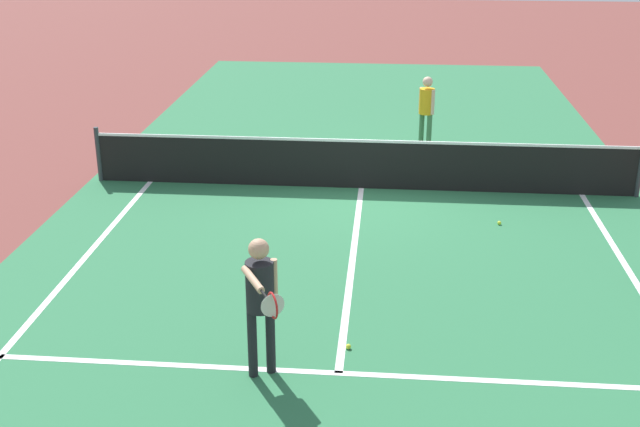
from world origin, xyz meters
TOP-DOWN VIEW (x-y plane):
  - ground_plane at (0.00, 0.00)m, footprint 60.00×60.00m
  - court_surface_inbounds at (0.00, 0.00)m, footprint 10.62×24.40m
  - line_sideline_left at (-4.11, -5.95)m, footprint 0.10×11.89m
  - line_service_near at (0.00, -6.40)m, footprint 8.22×0.10m
  - line_center_service at (0.00, -3.20)m, footprint 0.10×6.40m
  - net at (0.00, 0.00)m, footprint 10.28×0.09m
  - player_near at (-0.87, -6.50)m, footprint 0.58×1.19m
  - player_far at (1.28, 2.70)m, footprint 0.33×0.32m
  - tennis_ball_near_net at (2.40, -1.62)m, footprint 0.07×0.07m
  - tennis_ball_mid_court at (0.08, -5.85)m, footprint 0.07×0.07m

SIDE VIEW (x-z plane):
  - ground_plane at x=0.00m, z-range 0.00..0.00m
  - court_surface_inbounds at x=0.00m, z-range 0.00..0.00m
  - line_sideline_left at x=-4.11m, z-range 0.00..0.01m
  - line_service_near at x=0.00m, z-range 0.00..0.01m
  - line_center_service at x=0.00m, z-range 0.00..0.01m
  - tennis_ball_near_net at x=2.40m, z-range 0.00..0.07m
  - tennis_ball_mid_court at x=0.08m, z-range 0.00..0.07m
  - net at x=0.00m, z-range -0.04..1.03m
  - player_far at x=1.28m, z-range 0.17..1.77m
  - player_near at x=-0.87m, z-range 0.21..1.92m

